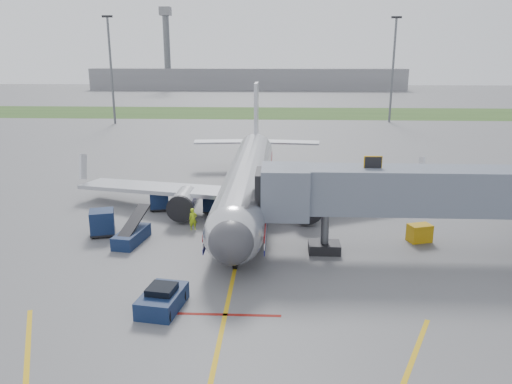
{
  "coord_description": "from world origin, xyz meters",
  "views": [
    {
      "loc": [
        2.8,
        -27.76,
        13.44
      ],
      "look_at": [
        1.02,
        9.03,
        3.2
      ],
      "focal_mm": 35.0,
      "sensor_mm": 36.0,
      "label": 1
    }
  ],
  "objects_px": {
    "belt_loader": "(132,235)",
    "ramp_worker": "(193,219)",
    "pushback_tug": "(162,299)",
    "airliner": "(248,179)"
  },
  "relations": [
    {
      "from": "belt_loader",
      "to": "ramp_worker",
      "type": "relative_size",
      "value": 2.68
    },
    {
      "from": "pushback_tug",
      "to": "belt_loader",
      "type": "xyz_separation_m",
      "value": [
        -4.52,
        9.7,
        -0.01
      ]
    },
    {
      "from": "airliner",
      "to": "pushback_tug",
      "type": "xyz_separation_m",
      "value": [
        -3.48,
        -18.75,
        -2.08
      ]
    },
    {
      "from": "airliner",
      "to": "pushback_tug",
      "type": "height_order",
      "value": "airliner"
    },
    {
      "from": "airliner",
      "to": "belt_loader",
      "type": "relative_size",
      "value": 7.63
    },
    {
      "from": "airliner",
      "to": "ramp_worker",
      "type": "height_order",
      "value": "airliner"
    },
    {
      "from": "pushback_tug",
      "to": "ramp_worker",
      "type": "xyz_separation_m",
      "value": [
        -0.47,
        12.67,
        0.31
      ]
    },
    {
      "from": "ramp_worker",
      "to": "airliner",
      "type": "bearing_deg",
      "value": 36.65
    },
    {
      "from": "belt_loader",
      "to": "ramp_worker",
      "type": "distance_m",
      "value": 5.03
    },
    {
      "from": "airliner",
      "to": "pushback_tug",
      "type": "relative_size",
      "value": 10.21
    }
  ]
}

